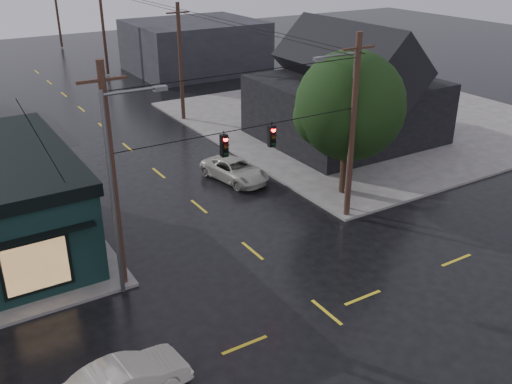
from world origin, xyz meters
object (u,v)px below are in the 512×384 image
utility_pole_nw (125,284)px  suv_silver (235,170)px  corner_tree (350,106)px  sedan_cream (125,382)px  utility_pole_ne (346,216)px

utility_pole_nw → suv_silver: size_ratio=2.05×
corner_tree → suv_silver: 8.57m
utility_pole_nw → sedan_cream: utility_pole_nw is taller
sedan_cream → suv_silver: 19.28m
sedan_cream → utility_pole_nw: bearing=-25.1°
utility_pole_ne → sedan_cream: utility_pole_ne is taller
sedan_cream → utility_pole_ne: bearing=-72.2°
corner_tree → utility_pole_nw: size_ratio=0.85×
utility_pole_ne → utility_pole_nw: bearing=180.0°
utility_pole_ne → suv_silver: (-2.75, 7.82, 0.69)m
corner_tree → sedan_cream: (-17.28, -9.27, -4.78)m
utility_pole_nw → utility_pole_ne: size_ratio=1.00×
utility_pole_nw → suv_silver: bearing=37.4°
utility_pole_ne → sedan_cream: 16.80m
suv_silver → corner_tree: bearing=-60.0°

